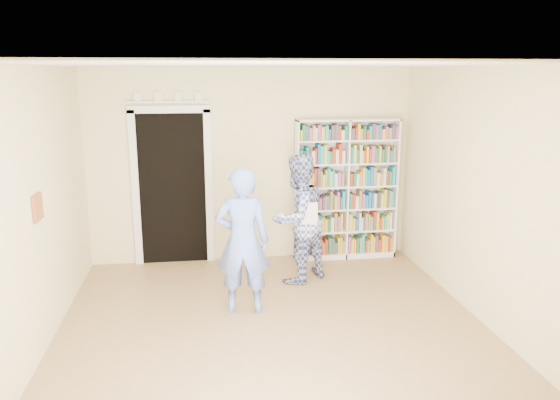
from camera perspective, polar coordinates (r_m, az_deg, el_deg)
The scene contains 11 objects.
floor at distance 5.73m, azimuth -0.40°, elevation -14.19°, with size 5.00×5.00×0.00m, color olive.
ceiling at distance 5.08m, azimuth -0.45°, elevation 13.94°, with size 5.00×5.00×0.00m, color white.
wall_back at distance 7.68m, azimuth -3.01°, elevation 3.57°, with size 4.50×4.50×0.00m, color beige.
wall_left at distance 5.42m, azimuth -24.70°, elevation -1.74°, with size 5.00×5.00×0.00m, color beige.
wall_right at distance 5.97m, azimuth 21.47°, elevation -0.14°, with size 5.00×5.00×0.00m, color beige.
bookshelf at distance 7.82m, azimuth 6.91°, elevation 1.15°, with size 1.46×0.27×2.00m.
doorway at distance 7.66m, azimuth -11.20°, elevation 2.02°, with size 1.10×0.08×2.43m.
wall_art at distance 5.59m, azimuth -24.00°, elevation -0.72°, with size 0.03×0.25×0.25m, color brown.
man_blue at distance 6.02m, azimuth -3.93°, elevation -4.31°, with size 0.60×0.40×1.65m, color #6887E8.
man_plaid at distance 6.91m, azimuth 1.89°, elevation -1.96°, with size 0.80×0.63×1.65m, color #34419E.
paper_sheet at distance 6.67m, azimuth 3.09°, elevation -1.43°, with size 0.20×0.01×0.28m, color white.
Camera 1 is at (-0.70, -5.03, 2.64)m, focal length 35.00 mm.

